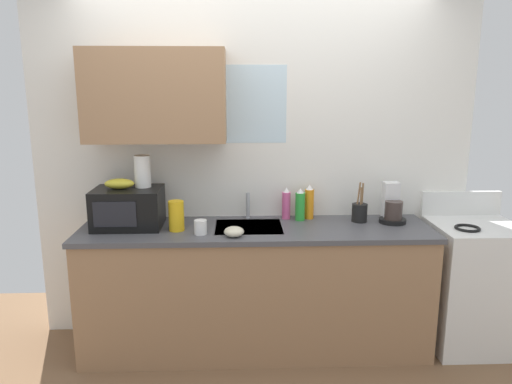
{
  "coord_description": "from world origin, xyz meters",
  "views": [
    {
      "loc": [
        -0.12,
        -3.22,
        1.86
      ],
      "look_at": [
        0.0,
        0.0,
        1.15
      ],
      "focal_mm": 34.13,
      "sensor_mm": 36.0,
      "label": 1
    }
  ],
  "objects_px": {
    "microwave": "(128,208)",
    "dish_soap_bottle_pink": "(286,204)",
    "coffee_maker": "(392,207)",
    "dish_soap_bottle_green": "(300,205)",
    "cereal_canister": "(176,216)",
    "mug_white": "(201,227)",
    "banana_bunch": "(119,184)",
    "paper_towel_roll": "(142,171)",
    "utensil_crock": "(360,212)",
    "stove_range": "(471,284)",
    "small_bowl": "(234,232)",
    "dish_soap_bottle_orange": "(309,203)"
  },
  "relations": [
    {
      "from": "microwave",
      "to": "dish_soap_bottle_pink",
      "type": "relative_size",
      "value": 1.97
    },
    {
      "from": "coffee_maker",
      "to": "microwave",
      "type": "bearing_deg",
      "value": -178.15
    },
    {
      "from": "dish_soap_bottle_green",
      "to": "cereal_canister",
      "type": "relative_size",
      "value": 1.17
    },
    {
      "from": "mug_white",
      "to": "banana_bunch",
      "type": "bearing_deg",
      "value": 161.18
    },
    {
      "from": "paper_towel_roll",
      "to": "cereal_canister",
      "type": "bearing_deg",
      "value": -32.01
    },
    {
      "from": "mug_white",
      "to": "utensil_crock",
      "type": "bearing_deg",
      "value": 13.08
    },
    {
      "from": "mug_white",
      "to": "dish_soap_bottle_green",
      "type": "bearing_deg",
      "value": 24.13
    },
    {
      "from": "microwave",
      "to": "banana_bunch",
      "type": "relative_size",
      "value": 2.3
    },
    {
      "from": "stove_range",
      "to": "mug_white",
      "type": "distance_m",
      "value": 1.99
    },
    {
      "from": "dish_soap_bottle_green",
      "to": "cereal_canister",
      "type": "xyz_separation_m",
      "value": [
        -0.86,
        -0.22,
        -0.01
      ]
    },
    {
      "from": "paper_towel_roll",
      "to": "cereal_canister",
      "type": "distance_m",
      "value": 0.4
    },
    {
      "from": "stove_range",
      "to": "dish_soap_bottle_green",
      "type": "bearing_deg",
      "value": 172.23
    },
    {
      "from": "small_bowl",
      "to": "mug_white",
      "type": "bearing_deg",
      "value": 164.74
    },
    {
      "from": "dish_soap_bottle_pink",
      "to": "mug_white",
      "type": "height_order",
      "value": "dish_soap_bottle_pink"
    },
    {
      "from": "dish_soap_bottle_green",
      "to": "utensil_crock",
      "type": "relative_size",
      "value": 0.82
    },
    {
      "from": "banana_bunch",
      "to": "coffee_maker",
      "type": "xyz_separation_m",
      "value": [
        1.91,
        0.06,
        -0.2
      ]
    },
    {
      "from": "stove_range",
      "to": "utensil_crock",
      "type": "bearing_deg",
      "value": 171.82
    },
    {
      "from": "microwave",
      "to": "dish_soap_bottle_green",
      "type": "xyz_separation_m",
      "value": [
        1.2,
        0.12,
        -0.02
      ]
    },
    {
      "from": "dish_soap_bottle_pink",
      "to": "dish_soap_bottle_green",
      "type": "xyz_separation_m",
      "value": [
        0.1,
        -0.05,
        0.0
      ]
    },
    {
      "from": "paper_towel_roll",
      "to": "microwave",
      "type": "bearing_deg",
      "value": -152.83
    },
    {
      "from": "paper_towel_roll",
      "to": "mug_white",
      "type": "height_order",
      "value": "paper_towel_roll"
    },
    {
      "from": "cereal_canister",
      "to": "small_bowl",
      "type": "height_order",
      "value": "cereal_canister"
    },
    {
      "from": "stove_range",
      "to": "dish_soap_bottle_pink",
      "type": "distance_m",
      "value": 1.45
    },
    {
      "from": "dish_soap_bottle_orange",
      "to": "dish_soap_bottle_pink",
      "type": "bearing_deg",
      "value": 178.89
    },
    {
      "from": "dish_soap_bottle_orange",
      "to": "utensil_crock",
      "type": "distance_m",
      "value": 0.37
    },
    {
      "from": "dish_soap_bottle_green",
      "to": "coffee_maker",
      "type": "bearing_deg",
      "value": -5.55
    },
    {
      "from": "stove_range",
      "to": "coffee_maker",
      "type": "distance_m",
      "value": 0.8
    },
    {
      "from": "microwave",
      "to": "utensil_crock",
      "type": "distance_m",
      "value": 1.63
    },
    {
      "from": "dish_soap_bottle_pink",
      "to": "mug_white",
      "type": "xyz_separation_m",
      "value": [
        -0.6,
        -0.36,
        -0.06
      ]
    },
    {
      "from": "mug_white",
      "to": "stove_range",
      "type": "bearing_deg",
      "value": 4.26
    },
    {
      "from": "dish_soap_bottle_green",
      "to": "mug_white",
      "type": "bearing_deg",
      "value": -155.87
    },
    {
      "from": "stove_range",
      "to": "microwave",
      "type": "bearing_deg",
      "value": 178.94
    },
    {
      "from": "banana_bunch",
      "to": "cereal_canister",
      "type": "distance_m",
      "value": 0.45
    },
    {
      "from": "banana_bunch",
      "to": "utensil_crock",
      "type": "height_order",
      "value": "banana_bunch"
    },
    {
      "from": "coffee_maker",
      "to": "cereal_canister",
      "type": "relative_size",
      "value": 1.37
    },
    {
      "from": "paper_towel_roll",
      "to": "mug_white",
      "type": "xyz_separation_m",
      "value": [
        0.41,
        -0.24,
        -0.33
      ]
    },
    {
      "from": "dish_soap_bottle_orange",
      "to": "cereal_canister",
      "type": "distance_m",
      "value": 0.97
    },
    {
      "from": "microwave",
      "to": "dish_soap_bottle_green",
      "type": "height_order",
      "value": "microwave"
    },
    {
      "from": "dish_soap_bottle_pink",
      "to": "small_bowl",
      "type": "height_order",
      "value": "dish_soap_bottle_pink"
    },
    {
      "from": "stove_range",
      "to": "dish_soap_bottle_pink",
      "type": "relative_size",
      "value": 4.62
    },
    {
      "from": "utensil_crock",
      "to": "cereal_canister",
      "type": "bearing_deg",
      "value": -172.47
    },
    {
      "from": "coffee_maker",
      "to": "dish_soap_bottle_pink",
      "type": "height_order",
      "value": "coffee_maker"
    },
    {
      "from": "stove_range",
      "to": "mug_white",
      "type": "height_order",
      "value": "stove_range"
    },
    {
      "from": "dish_soap_bottle_orange",
      "to": "small_bowl",
      "type": "bearing_deg",
      "value": -142.83
    },
    {
      "from": "banana_bunch",
      "to": "dish_soap_bottle_pink",
      "type": "height_order",
      "value": "banana_bunch"
    },
    {
      "from": "paper_towel_roll",
      "to": "banana_bunch",
      "type": "bearing_deg",
      "value": -161.57
    },
    {
      "from": "mug_white",
      "to": "paper_towel_roll",
      "type": "bearing_deg",
      "value": 149.5
    },
    {
      "from": "coffee_maker",
      "to": "utensil_crock",
      "type": "height_order",
      "value": "utensil_crock"
    },
    {
      "from": "banana_bunch",
      "to": "utensil_crock",
      "type": "xyz_separation_m",
      "value": [
        1.68,
        0.07,
        -0.23
      ]
    },
    {
      "from": "coffee_maker",
      "to": "small_bowl",
      "type": "height_order",
      "value": "coffee_maker"
    }
  ]
}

